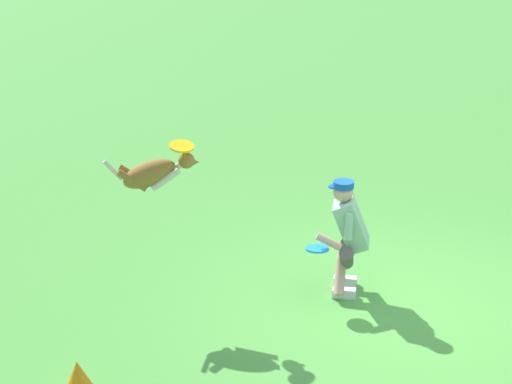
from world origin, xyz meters
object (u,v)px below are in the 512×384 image
Objects in this scene: dog at (154,173)px; training_cone at (78,375)px; frisbee_held at (317,249)px; person at (347,234)px; frisbee_flying at (182,146)px.

training_cone is at bearing -111.71° from dog.
frisbee_held reaches higher than training_cone.
person is 5.06× the size of frisbee_flying.
frisbee_held is (0.31, 0.23, -0.09)m from person.
frisbee_flying is 1.01× the size of frisbee_held.
dog is 3.50× the size of training_cone.
person is at bearing -170.05° from frisbee_flying.
training_cone is (2.02, 1.83, -0.47)m from frisbee_held.
frisbee_held is (-1.69, -0.10, -0.82)m from dog.
person is at bearing -138.57° from training_cone.
frisbee_held is at bearing -7.53° from dog.
frisbee_flying is (1.71, 0.30, 1.02)m from person.
person is 3.16m from training_cone.
frisbee_flying reaches higher than dog.
dog is 3.84× the size of frisbee_flying.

